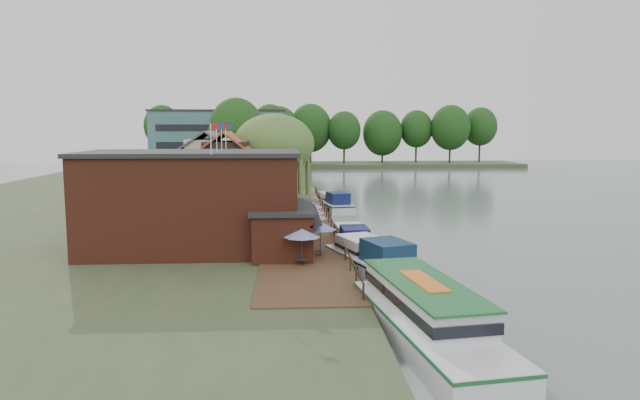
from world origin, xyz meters
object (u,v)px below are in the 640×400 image
object	(u,v)px
cottage_a	(228,175)
swan	(436,298)
cottage_b	(210,168)
umbrella_4	(312,221)
cruiser_0	(373,255)
umbrella_3	(312,227)
umbrella_0	(302,247)
umbrella_5	(312,215)
cruiser_2	(334,201)
pub	(221,201)
umbrella_1	(320,239)
willow	(274,162)
hotel_block	(220,142)
tour_boat	(429,314)
cottage_c	(250,163)
cruiser_1	(351,237)
umbrella_2	(301,230)

from	to	relation	value
cottage_a	swan	xyz separation A→B (m)	(14.28, -25.12, -5.03)
swan	cottage_b	bearing A→B (deg)	116.20
umbrella_4	swan	world-z (taller)	umbrella_4
cottage_a	cruiser_0	size ratio (longest dim) A/B	0.79
umbrella_3	umbrella_0	bearing A→B (deg)	-97.62
umbrella_5	cruiser_2	size ratio (longest dim) A/B	0.24
pub	umbrella_1	world-z (taller)	pub
cruiser_2	willow	bearing A→B (deg)	-148.39
hotel_block	tour_boat	distance (m)	89.70
cottage_a	swan	distance (m)	29.33
pub	swan	distance (m)	17.28
cottage_a	umbrella_1	size ratio (longest dim) A/B	3.62
cruiser_0	tour_boat	distance (m)	12.84
cruiser_0	umbrella_3	bearing A→B (deg)	105.01
cottage_c	willow	size ratio (longest dim) A/B	0.82
hotel_block	tour_boat	size ratio (longest dim) A/B	1.92
willow	umbrella_5	bearing A→B (deg)	-73.33
umbrella_0	umbrella_5	xyz separation A→B (m)	(1.22, 13.65, 0.00)
pub	umbrella_1	size ratio (longest dim) A/B	8.42
cottage_b	cruiser_2	world-z (taller)	cottage_b
umbrella_4	swan	size ratio (longest dim) A/B	5.40
cottage_a	tour_boat	bearing A→B (deg)	-68.72
cottage_a	umbrella_0	world-z (taller)	cottage_a
cruiser_1	umbrella_4	bearing A→B (deg)	157.76
umbrella_3	swan	bearing A→B (deg)	-62.19
umbrella_0	hotel_block	bearing A→B (deg)	100.22
pub	swan	size ratio (longest dim) A/B	45.45
cottage_b	umbrella_4	world-z (taller)	cottage_b
cruiser_1	willow	bearing A→B (deg)	110.41
hotel_block	cruiser_1	xyz separation A→B (m)	(18.00, -67.20, -6.03)
umbrella_2	cottage_a	bearing A→B (deg)	115.75
umbrella_4	umbrella_5	world-z (taller)	same
umbrella_3	tour_boat	world-z (taller)	umbrella_3
pub	umbrella_4	xyz separation A→B (m)	(6.83, 5.01, -2.36)
umbrella_0	cruiser_1	world-z (taller)	umbrella_0
cottage_a	willow	world-z (taller)	willow
umbrella_2	tour_boat	world-z (taller)	umbrella_2
willow	cruiser_0	bearing A→B (deg)	-73.26
swan	umbrella_1	bearing A→B (deg)	129.57
umbrella_2	umbrella_0	bearing A→B (deg)	-91.17
willow	cruiser_0	world-z (taller)	willow
cottage_a	cottage_c	bearing A→B (deg)	86.99
cottage_a	cottage_b	distance (m)	10.44
umbrella_0	cruiser_0	world-z (taller)	umbrella_0
cottage_c	umbrella_0	bearing A→B (deg)	-81.66
cruiser_1	cruiser_2	size ratio (longest dim) A/B	0.94
umbrella_5	tour_boat	bearing A→B (deg)	-80.25
umbrella_3	hotel_block	bearing A→B (deg)	102.12
hotel_block	swan	xyz separation A→B (m)	(21.28, -81.12, -6.93)
cruiser_1	cottage_a	bearing A→B (deg)	133.04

